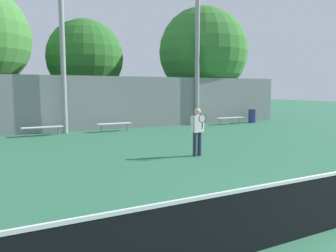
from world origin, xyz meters
TOP-DOWN VIEW (x-y plane):
  - tennis_player at (1.06, 6.14)m, footprint 0.57×0.42m
  - bench_courtside_near at (8.53, 13.86)m, footprint 2.02×0.40m
  - bench_courtside_far at (-3.17, 13.86)m, footprint 1.97×0.40m
  - bench_adjacent_court at (0.57, 13.86)m, footprint 1.91×0.40m
  - light_pole_near_left at (6.46, 14.76)m, footprint 0.90×0.60m
  - light_pole_far_right at (-1.95, 14.47)m, footprint 0.90×0.60m
  - trash_bin at (10.56, 14.02)m, footprint 0.55×0.55m
  - back_fence at (0.00, 14.88)m, footprint 26.10×0.06m
  - tree_green_broad at (8.72, 17.50)m, footprint 6.58×6.58m
  - tree_dark_dense at (0.27, 19.01)m, footprint 5.09×5.09m

SIDE VIEW (x-z plane):
  - bench_adjacent_court at x=0.57m, z-range 0.19..0.64m
  - bench_courtside_far at x=-3.17m, z-range 0.19..0.64m
  - bench_courtside_near at x=8.53m, z-range 0.19..0.64m
  - trash_bin at x=10.56m, z-range 0.00..0.93m
  - tennis_player at x=1.06m, z-range 0.12..1.79m
  - back_fence at x=0.00m, z-range 0.00..3.06m
  - tree_dark_dense at x=0.27m, z-range 0.91..7.86m
  - tree_green_broad at x=8.72m, z-range 0.89..9.25m
  - light_pole_near_left at x=6.46m, z-range 0.60..10.91m
  - light_pole_far_right at x=-1.95m, z-range 0.77..12.47m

